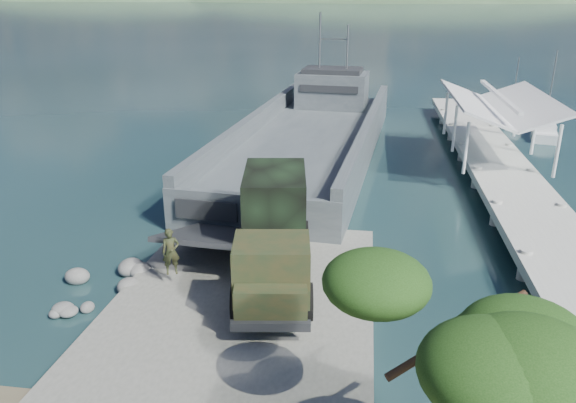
# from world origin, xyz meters

# --- Properties ---
(ground) EXTENTS (1400.00, 1400.00, 0.00)m
(ground) POSITION_xyz_m (0.00, 0.00, 0.00)
(ground) COLOR #163334
(ground) RESTS_ON ground
(boat_ramp) EXTENTS (10.00, 18.00, 0.50)m
(boat_ramp) POSITION_xyz_m (0.00, -1.00, 0.25)
(boat_ramp) COLOR slate
(boat_ramp) RESTS_ON ground
(shoreline_rocks) EXTENTS (3.20, 5.60, 0.90)m
(shoreline_rocks) POSITION_xyz_m (-6.20, 0.50, 0.00)
(shoreline_rocks) COLOR #61615E
(shoreline_rocks) RESTS_ON ground
(distant_headlands) EXTENTS (1000.00, 240.00, 48.00)m
(distant_headlands) POSITION_xyz_m (50.00, 560.00, 0.00)
(distant_headlands) COLOR #3A5334
(distant_headlands) RESTS_ON ground
(pier) EXTENTS (6.40, 44.00, 6.10)m
(pier) POSITION_xyz_m (13.00, 18.77, 1.60)
(pier) COLOR beige
(pier) RESTS_ON ground
(landing_craft) EXTENTS (11.89, 36.42, 10.65)m
(landing_craft) POSITION_xyz_m (0.33, 21.39, 0.87)
(landing_craft) COLOR #444D50
(landing_craft) RESTS_ON ground
(military_truck) EXTENTS (3.90, 9.13, 4.10)m
(military_truck) POSITION_xyz_m (0.92, 1.81, 2.54)
(military_truck) COLOR black
(military_truck) RESTS_ON boat_ramp
(soldier) EXTENTS (0.84, 0.71, 1.94)m
(soldier) POSITION_xyz_m (-3.13, 0.83, 1.47)
(soldier) COLOR #1F321C
(soldier) RESTS_ON boat_ramp
(sailboat_near) EXTENTS (2.98, 6.22, 7.29)m
(sailboat_near) POSITION_xyz_m (19.35, 30.21, 0.39)
(sailboat_near) COLOR white
(sailboat_near) RESTS_ON ground
(sailboat_far) EXTENTS (1.99, 5.20, 6.18)m
(sailboat_far) POSITION_xyz_m (17.65, 34.86, 0.33)
(sailboat_far) COLOR white
(sailboat_far) RESTS_ON ground
(overhang_tree) EXTENTS (7.01, 6.46, 6.37)m
(overhang_tree) POSITION_xyz_m (7.49, -8.95, 5.10)
(overhang_tree) COLOR black
(overhang_tree) RESTS_ON ground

